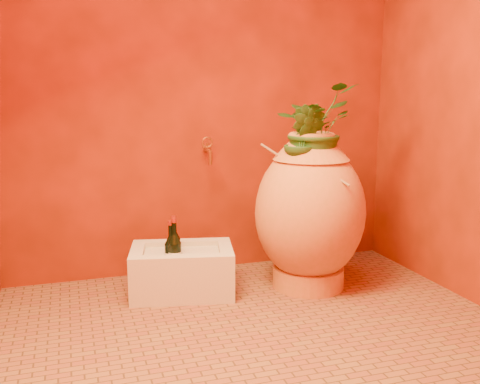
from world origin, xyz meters
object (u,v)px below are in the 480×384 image
object	(u,v)px
stone_basin	(182,271)
wine_bottle_b	(171,255)
wall_tap	(208,149)
amphora	(310,211)
wine_bottle_c	(174,249)
wine_bottle_a	(175,254)

from	to	relation	value
stone_basin	wine_bottle_b	size ratio (longest dim) A/B	2.15
stone_basin	wall_tap	distance (m)	0.77
wine_bottle_b	amphora	bearing A→B (deg)	-4.31
stone_basin	wine_bottle_b	xyz separation A→B (m)	(-0.07, -0.06, 0.12)
amphora	wine_bottle_b	xyz separation A→B (m)	(-0.81, 0.06, -0.20)
stone_basin	wine_bottle_c	bearing A→B (deg)	140.70
wine_bottle_a	wine_bottle_c	xyz separation A→B (m)	(0.02, 0.11, -0.00)
amphora	stone_basin	distance (m)	0.82
wine_bottle_b	wine_bottle_c	world-z (taller)	wine_bottle_c
stone_basin	wine_bottle_a	distance (m)	0.16
stone_basin	wall_tap	size ratio (longest dim) A/B	3.86
stone_basin	wine_bottle_a	size ratio (longest dim) A/B	2.03
wall_tap	wine_bottle_a	bearing A→B (deg)	-127.18
wine_bottle_b	wall_tap	bearing A→B (deg)	49.98
wine_bottle_b	wall_tap	distance (m)	0.72
wine_bottle_a	wall_tap	bearing A→B (deg)	52.82
wall_tap	amphora	bearing A→B (deg)	-40.97
amphora	wall_tap	bearing A→B (deg)	139.03
amphora	wine_bottle_a	xyz separation A→B (m)	(-0.79, 0.04, -0.20)
amphora	wall_tap	size ratio (longest dim) A/B	5.53
wine_bottle_a	wine_bottle_c	world-z (taller)	wine_bottle_a
wine_bottle_a	wine_bottle_c	bearing A→B (deg)	80.20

